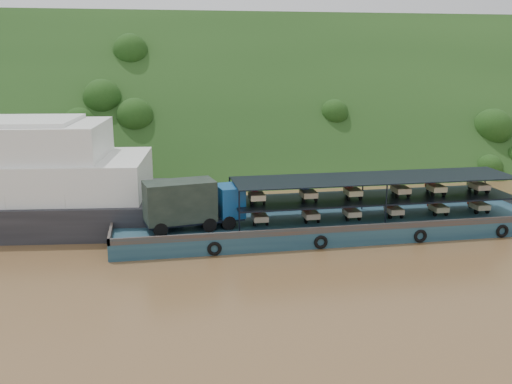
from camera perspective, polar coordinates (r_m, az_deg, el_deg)
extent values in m
plane|color=brown|center=(45.31, 3.20, -4.71)|extent=(160.00, 160.00, 0.00)
cube|color=#173212|center=(79.72, -2.96, 3.33)|extent=(140.00, 39.60, 39.60)
cube|color=#133044|center=(46.82, 7.58, -3.43)|extent=(35.00, 7.00, 1.20)
cube|color=#592D19|center=(49.70, 6.40, -1.37)|extent=(35.00, 0.20, 0.50)
cube|color=#592D19|center=(43.50, 9.00, -3.64)|extent=(35.00, 0.20, 0.50)
cube|color=#592D19|center=(44.46, -14.26, -3.52)|extent=(0.20, 7.00, 0.50)
torus|color=black|center=(41.47, -4.18, -5.68)|extent=(1.06, 0.26, 1.06)
torus|color=black|center=(43.03, 6.51, -5.01)|extent=(1.06, 0.26, 1.06)
torus|color=black|center=(45.95, 16.12, -4.26)|extent=(1.06, 0.26, 1.06)
torus|color=black|center=(49.43, 23.41, -3.60)|extent=(1.06, 0.26, 1.06)
cylinder|color=black|center=(42.29, -9.53, -3.75)|extent=(1.14, 0.55, 1.09)
cylinder|color=black|center=(44.45, -10.09, -2.92)|extent=(1.14, 0.55, 1.09)
cylinder|color=black|center=(43.07, -4.69, -3.28)|extent=(1.14, 0.55, 1.09)
cylinder|color=black|center=(45.19, -5.47, -2.49)|extent=(1.14, 0.55, 1.09)
cylinder|color=black|center=(43.47, -2.75, -3.09)|extent=(1.14, 0.55, 1.09)
cylinder|color=black|center=(45.57, -3.61, -2.31)|extent=(1.14, 0.55, 1.09)
cube|color=black|center=(43.87, -6.19, -2.78)|extent=(7.69, 3.58, 0.22)
cube|color=navy|center=(44.27, -2.68, -0.88)|extent=(2.25, 2.88, 2.39)
cube|color=black|center=(44.44, -1.55, -0.24)|extent=(0.42, 2.16, 0.98)
cube|color=black|center=(43.22, -7.64, -0.90)|extent=(5.58, 3.44, 3.05)
cube|color=black|center=(47.40, 11.69, -0.55)|extent=(23.00, 5.00, 0.12)
cube|color=black|center=(47.04, 11.79, 1.39)|extent=(23.00, 5.00, 0.08)
cylinder|color=black|center=(42.02, -1.68, -2.10)|extent=(0.12, 0.12, 3.30)
cylinder|color=black|center=(46.80, -2.64, -0.47)|extent=(0.12, 0.12, 3.30)
cylinder|color=black|center=(45.18, 12.88, -1.32)|extent=(0.12, 0.12, 3.30)
cylinder|color=black|center=(49.66, 10.61, 0.13)|extent=(0.12, 0.12, 3.30)
cylinder|color=black|center=(54.83, 21.90, 0.64)|extent=(0.12, 0.12, 3.30)
cylinder|color=black|center=(46.08, 0.03, -2.47)|extent=(0.12, 0.52, 0.52)
cylinder|color=black|center=(44.30, -0.17, -3.14)|extent=(0.14, 0.52, 0.52)
cylinder|color=black|center=(44.48, 1.10, -3.07)|extent=(0.14, 0.52, 0.52)
cube|color=#CCB690|center=(44.62, 0.38, -2.56)|extent=(1.15, 1.50, 0.44)
cube|color=red|center=(45.66, 0.10, -1.94)|extent=(0.55, 0.80, 0.80)
cube|color=red|center=(45.34, 0.15, -1.40)|extent=(0.50, 0.10, 0.10)
cylinder|color=black|center=(47.00, 5.02, -2.20)|extent=(0.12, 0.52, 0.52)
cylinder|color=black|center=(45.20, 5.01, -2.85)|extent=(0.14, 0.52, 0.52)
cylinder|color=black|center=(45.48, 6.23, -2.77)|extent=(0.14, 0.52, 0.52)
cube|color=tan|center=(45.57, 5.51, -2.28)|extent=(1.15, 1.50, 0.44)
cube|color=red|center=(46.58, 5.13, -1.68)|extent=(0.55, 0.80, 0.80)
cube|color=red|center=(46.27, 5.21, -1.15)|extent=(0.50, 0.10, 0.10)
cylinder|color=black|center=(48.01, 8.96, -1.98)|extent=(0.12, 0.52, 0.52)
cylinder|color=black|center=(46.22, 9.12, -2.60)|extent=(0.14, 0.52, 0.52)
cylinder|color=black|center=(46.56, 10.28, -2.53)|extent=(0.14, 0.52, 0.52)
cube|color=beige|center=(46.61, 9.57, -2.04)|extent=(1.15, 1.50, 0.44)
cube|color=#B60C15|center=(47.60, 9.10, -1.47)|extent=(0.55, 0.80, 0.80)
cube|color=#B60C15|center=(47.30, 9.21, -0.95)|extent=(0.50, 0.10, 0.10)
cylinder|color=black|center=(49.33, 12.96, -1.74)|extent=(0.12, 0.52, 0.52)
cylinder|color=black|center=(47.55, 13.26, -2.33)|extent=(0.14, 0.52, 0.52)
cylinder|color=black|center=(47.96, 14.36, -2.26)|extent=(0.14, 0.52, 0.52)
cube|color=beige|center=(47.97, 13.67, -1.80)|extent=(1.15, 1.50, 0.44)
cube|color=red|center=(48.93, 13.13, -1.24)|extent=(0.55, 0.80, 0.80)
cube|color=red|center=(48.63, 13.26, -0.73)|extent=(0.50, 0.10, 0.10)
cylinder|color=black|center=(51.00, 17.02, -1.49)|extent=(0.12, 0.52, 0.52)
cylinder|color=black|center=(49.24, 17.46, -2.05)|extent=(0.14, 0.52, 0.52)
cylinder|color=black|center=(49.72, 18.48, -1.99)|extent=(0.14, 0.52, 0.52)
cube|color=#C2BA89|center=(49.69, 17.81, -1.54)|extent=(1.15, 1.50, 0.44)
cube|color=red|center=(50.62, 17.21, -1.01)|extent=(0.55, 0.80, 0.80)
cube|color=red|center=(50.33, 17.36, -0.51)|extent=(0.50, 0.10, 0.10)
cylinder|color=black|center=(52.82, 20.62, -1.26)|extent=(0.12, 0.52, 0.52)
cylinder|color=black|center=(51.09, 21.17, -1.80)|extent=(0.14, 0.52, 0.52)
cylinder|color=black|center=(51.62, 22.12, -1.73)|extent=(0.14, 0.52, 0.52)
cube|color=#C4B88B|center=(51.55, 21.48, -1.30)|extent=(1.15, 1.50, 0.44)
cube|color=#B7290C|center=(52.45, 20.84, -0.80)|extent=(0.55, 0.80, 0.80)
cube|color=#B7290C|center=(52.17, 21.00, -0.32)|extent=(0.50, 0.10, 0.10)
cylinder|color=black|center=(45.60, -0.26, -0.41)|extent=(0.12, 0.52, 0.52)
cylinder|color=black|center=(43.79, -0.48, -1.00)|extent=(0.14, 0.52, 0.52)
cylinder|color=black|center=(43.97, 0.80, -0.94)|extent=(0.14, 0.52, 0.52)
cube|color=beige|center=(44.13, 0.08, -0.43)|extent=(1.15, 1.50, 0.44)
cube|color=#B40C26|center=(45.18, -0.19, 0.14)|extent=(0.55, 0.80, 0.80)
cube|color=#B40C26|center=(44.88, -0.15, 0.70)|extent=(0.50, 0.10, 0.10)
cylinder|color=black|center=(46.50, 4.78, -0.18)|extent=(0.12, 0.52, 0.52)
cylinder|color=black|center=(44.69, 4.77, -0.75)|extent=(0.14, 0.52, 0.52)
cylinder|color=black|center=(44.96, 6.00, -0.69)|extent=(0.14, 0.52, 0.52)
cube|color=tan|center=(45.06, 5.28, -0.19)|extent=(1.15, 1.50, 0.44)
cube|color=#1C4CAA|center=(46.10, 4.89, 0.36)|extent=(0.55, 0.80, 0.80)
cube|color=#1C4CAA|center=(45.80, 4.97, 0.92)|extent=(0.50, 0.10, 0.10)
cylinder|color=black|center=(47.59, 9.07, 0.02)|extent=(0.12, 0.52, 0.52)
cylinder|color=black|center=(45.78, 9.23, -0.53)|extent=(0.14, 0.52, 0.52)
cylinder|color=black|center=(46.13, 10.39, -0.47)|extent=(0.14, 0.52, 0.52)
cube|color=beige|center=(46.19, 9.68, 0.01)|extent=(1.15, 1.50, 0.44)
cube|color=red|center=(47.20, 9.21, 0.55)|extent=(0.55, 0.80, 0.80)
cube|color=red|center=(46.91, 9.32, 1.09)|extent=(0.50, 0.10, 0.10)
cylinder|color=black|center=(49.10, 13.58, 0.23)|extent=(0.12, 0.52, 0.52)
cylinder|color=black|center=(47.31, 13.90, -0.30)|extent=(0.14, 0.52, 0.52)
cylinder|color=black|center=(47.73, 15.00, -0.24)|extent=(0.14, 0.52, 0.52)
cube|color=#C1AF89|center=(47.75, 14.30, 0.23)|extent=(1.15, 1.50, 0.44)
cube|color=#BBB384|center=(48.72, 13.75, 0.74)|extent=(0.55, 0.80, 0.80)
cube|color=#BBB384|center=(48.44, 13.88, 1.27)|extent=(0.50, 0.10, 0.10)
cylinder|color=black|center=(50.45, 16.81, 0.38)|extent=(0.12, 0.52, 0.52)
cylinder|color=black|center=(48.67, 17.25, -0.13)|extent=(0.14, 0.52, 0.52)
cylinder|color=black|center=(49.14, 18.28, -0.08)|extent=(0.14, 0.52, 0.52)
cube|color=beige|center=(49.13, 17.61, 0.38)|extent=(1.15, 1.50, 0.44)
cube|color=#B7180C|center=(50.08, 17.01, 0.88)|extent=(0.55, 0.80, 0.80)
cube|color=#B7180C|center=(49.80, 17.15, 1.39)|extent=(0.50, 0.10, 0.10)
cylinder|color=black|center=(52.33, 20.60, 0.55)|extent=(0.12, 0.52, 0.52)
cylinder|color=black|center=(50.58, 21.15, 0.07)|extent=(0.14, 0.52, 0.52)
cylinder|color=black|center=(51.11, 22.11, 0.12)|extent=(0.14, 0.52, 0.52)
cube|color=tan|center=(51.06, 21.46, 0.55)|extent=(1.15, 1.50, 0.44)
cube|color=beige|center=(51.98, 20.82, 1.03)|extent=(0.55, 0.80, 0.80)
cube|color=beige|center=(51.71, 20.98, 1.52)|extent=(0.50, 0.10, 0.10)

